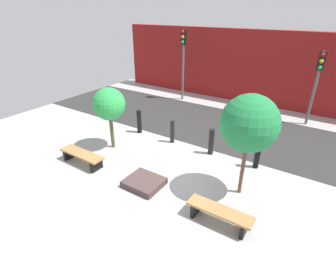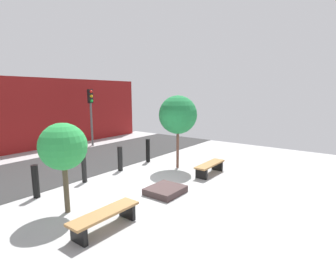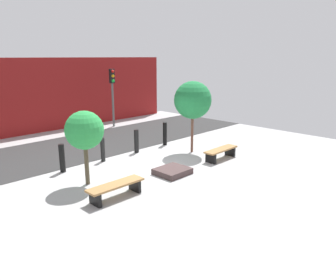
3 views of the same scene
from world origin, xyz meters
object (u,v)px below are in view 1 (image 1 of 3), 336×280
tree_behind_left_bench (109,104)px  tree_behind_right_bench (249,124)px  bench_right (219,213)px  bollard_far_left (139,122)px  bollard_left (172,132)px  traffic_light_west (183,52)px  bollard_right (258,154)px  traffic_light_mid_west (318,75)px  bollard_center (211,142)px  planter_bed (144,182)px  bench_left (82,156)px

tree_behind_left_bench → tree_behind_right_bench: bearing=0.0°
bench_right → tree_behind_left_bench: tree_behind_left_bench is taller
bollard_far_left → bollard_left: size_ratio=1.07×
bench_right → traffic_light_west: traffic_light_west is taller
bollard_right → traffic_light_mid_west: bearing=80.6°
bollard_center → traffic_light_west: (-4.15, 4.95, 2.14)m
planter_bed → bollard_right: bollard_right is taller
tree_behind_left_bench → traffic_light_west: (-0.81, 6.53, 0.91)m
bench_right → traffic_light_west: (-5.83, 8.01, 2.32)m
bench_left → tree_behind_right_bench: tree_behind_right_bench is taller
bench_left → bollard_left: bearing=61.6°
bench_right → bollard_far_left: (-5.01, 3.06, 0.19)m
planter_bed → tree_behind_left_bench: (-2.51, 1.27, 1.62)m
tree_behind_right_bench → traffic_light_mid_west: bearing=82.9°
tree_behind_right_bench → bollard_far_left: (-5.01, 1.59, -1.68)m
bench_left → bollard_center: (3.35, 3.06, 0.18)m
tree_behind_left_bench → traffic_light_west: traffic_light_west is taller
bench_right → bollard_left: bollard_left is taller
planter_bed → traffic_light_west: size_ratio=0.28×
bench_left → bollard_right: (5.01, 3.06, 0.21)m
bench_right → bollard_far_left: bearing=148.2°
planter_bed → bollard_right: size_ratio=1.04×
bench_right → bollard_center: size_ratio=1.70×
bench_left → planter_bed: bench_left is taller
tree_behind_left_bench → bollard_right: size_ratio=2.25×
bollard_center → traffic_light_mid_west: (2.49, 4.94, 1.76)m
bench_left → bollard_center: bollard_center is taller
bench_right → planter_bed: bench_right is taller
tree_behind_left_bench → bollard_center: size_ratio=2.39×
planter_bed → bench_left: bearing=-175.4°
planter_bed → bollard_center: bollard_center is taller
tree_behind_left_bench → traffic_light_mid_west: 8.77m
tree_behind_right_bench → traffic_light_west: bearing=131.8°
traffic_light_mid_west → tree_behind_left_bench: bearing=-131.8°
bollard_far_left → bollard_center: bearing=0.0°
planter_bed → traffic_light_west: bearing=113.0°
bench_left → planter_bed: (2.51, 0.20, -0.21)m
planter_bed → traffic_light_west: traffic_light_west is taller
bollard_center → bench_left: bearing=-137.5°
bollard_left → traffic_light_mid_west: traffic_light_mid_west is taller
planter_bed → bollard_left: bollard_left is taller
bollard_right → bollard_left: bearing=180.0°
tree_behind_left_bench → bollard_left: (1.68, 1.59, -1.26)m
tree_behind_left_bench → tree_behind_right_bench: tree_behind_right_bench is taller
tree_behind_left_bench → bollard_left: bearing=43.4°
tree_behind_left_bench → bollard_center: 3.90m
bench_right → traffic_light_west: size_ratio=0.43×
planter_bed → traffic_light_west: (-3.32, 7.81, 2.53)m
bench_left → traffic_light_west: traffic_light_west is taller
bench_right → tree_behind_right_bench: 2.38m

